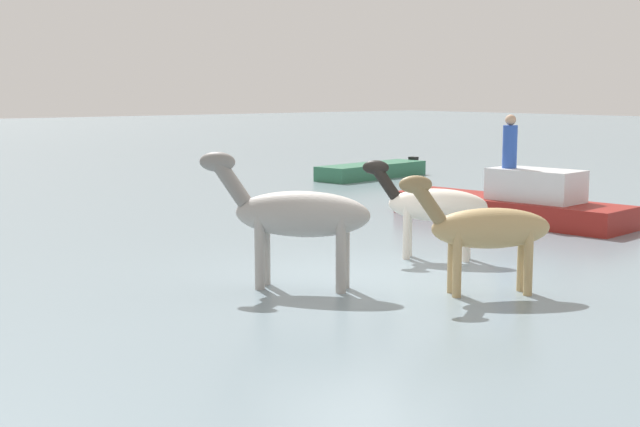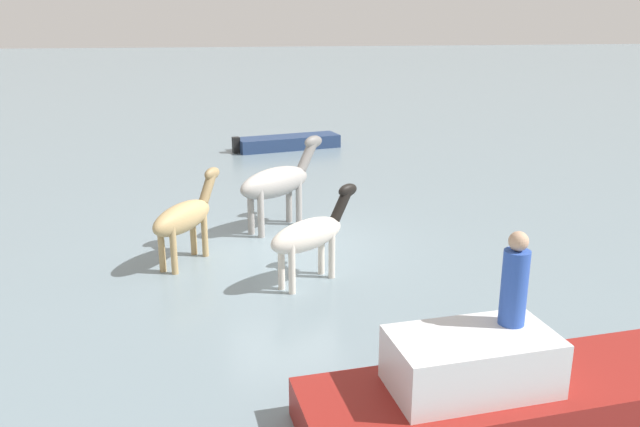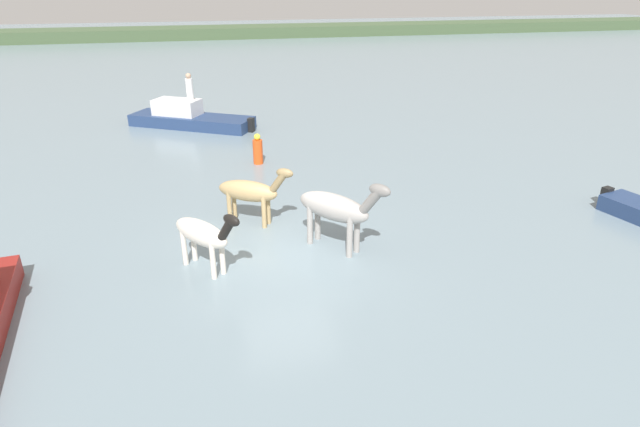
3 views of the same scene
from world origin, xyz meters
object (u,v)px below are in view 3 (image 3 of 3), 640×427
(horse_chestnut_trailing, at_px, (336,208))
(person_helmsman_aft, at_px, (189,87))
(horse_dun_straggler, at_px, (250,191))
(buoy_channel_marker, at_px, (258,150))
(boat_skiff_near, at_px, (189,120))
(horse_rear_stallion, at_px, (203,234))

(horse_chestnut_trailing, xyz_separation_m, person_helmsman_aft, (-3.34, 13.38, 0.66))
(horse_dun_straggler, bearing_deg, buoy_channel_marker, 113.09)
(horse_chestnut_trailing, bearing_deg, boat_skiff_near, 154.78)
(person_helmsman_aft, xyz_separation_m, buoy_channel_marker, (2.27, -6.20, -1.26))
(horse_dun_straggler, relative_size, buoy_channel_marker, 1.82)
(horse_chestnut_trailing, distance_m, person_helmsman_aft, 13.80)
(person_helmsman_aft, bearing_deg, horse_rear_stallion, -89.63)
(horse_dun_straggler, bearing_deg, horse_chestnut_trailing, -14.20)
(horse_dun_straggler, distance_m, person_helmsman_aft, 11.49)
(horse_chestnut_trailing, height_order, person_helmsman_aft, person_helmsman_aft)
(horse_rear_stallion, relative_size, boat_skiff_near, 0.34)
(horse_dun_straggler, xyz_separation_m, person_helmsman_aft, (-1.44, 11.37, 0.81))
(boat_skiff_near, distance_m, person_helmsman_aft, 1.46)
(boat_skiff_near, xyz_separation_m, buoy_channel_marker, (2.42, -6.07, 0.18))
(horse_dun_straggler, xyz_separation_m, horse_chestnut_trailing, (1.90, -2.00, 0.16))
(horse_rear_stallion, xyz_separation_m, person_helmsman_aft, (-0.09, 13.72, 0.83))
(horse_dun_straggler, bearing_deg, horse_rear_stallion, -87.70)
(horse_chestnut_trailing, relative_size, horse_rear_stallion, 1.15)
(horse_rear_stallion, distance_m, buoy_channel_marker, 7.84)
(person_helmsman_aft, height_order, buoy_channel_marker, person_helmsman_aft)
(horse_dun_straggler, relative_size, horse_rear_stallion, 1.06)
(horse_rear_stallion, bearing_deg, person_helmsman_aft, 142.79)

